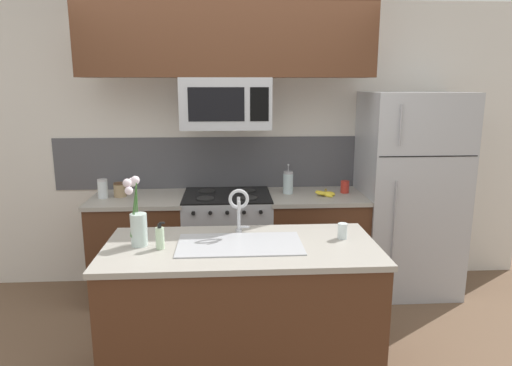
{
  "coord_description": "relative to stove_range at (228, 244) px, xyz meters",
  "views": [
    {
      "loc": [
        0.01,
        -2.99,
        1.87
      ],
      "look_at": [
        0.22,
        0.27,
        1.16
      ],
      "focal_mm": 32.0,
      "sensor_mm": 36.0,
      "label": 1
    }
  ],
  "objects": [
    {
      "name": "ground_plane",
      "position": [
        -0.0,
        -0.9,
        -0.46
      ],
      "size": [
        10.0,
        10.0,
        0.0
      ],
      "primitive_type": "plane",
      "color": "brown"
    },
    {
      "name": "rear_partition",
      "position": [
        0.3,
        0.38,
        0.84
      ],
      "size": [
        5.2,
        0.1,
        2.6
      ],
      "primitive_type": "cube",
      "color": "silver",
      "rests_on": "ground"
    },
    {
      "name": "splash_band",
      "position": [
        -0.0,
        0.32,
        0.69
      ],
      "size": [
        3.16,
        0.01,
        0.48
      ],
      "primitive_type": "cube",
      "color": "#4C4C51",
      "rests_on": "rear_partition"
    },
    {
      "name": "back_counter_left",
      "position": [
        -0.77,
        0.0,
        -0.01
      ],
      "size": [
        0.81,
        0.65,
        0.91
      ],
      "color": "#4C2B19",
      "rests_on": "ground"
    },
    {
      "name": "back_counter_right",
      "position": [
        0.79,
        0.0,
        -0.01
      ],
      "size": [
        0.86,
        0.65,
        0.91
      ],
      "color": "#4C2B19",
      "rests_on": "ground"
    },
    {
      "name": "stove_range",
      "position": [
        0.0,
        0.0,
        0.0
      ],
      "size": [
        0.76,
        0.64,
        0.93
      ],
      "color": "#A8AAAF",
      "rests_on": "ground"
    },
    {
      "name": "microwave",
      "position": [
        0.0,
        -0.02,
        1.25
      ],
      "size": [
        0.74,
        0.4,
        0.42
      ],
      "color": "#A8AAAF"
    },
    {
      "name": "upper_cabinet_band",
      "position": [
        0.02,
        -0.05,
        1.76
      ],
      "size": [
        2.37,
        0.34,
        0.6
      ],
      "primitive_type": "cube",
      "color": "#4C2B19"
    },
    {
      "name": "refrigerator",
      "position": [
        1.63,
        0.02,
        0.44
      ],
      "size": [
        0.85,
        0.74,
        1.8
      ],
      "color": "#A8AAAF",
      "rests_on": "ground"
    },
    {
      "name": "storage_jar_tall",
      "position": [
        -1.06,
        -0.01,
        0.53
      ],
      "size": [
        0.08,
        0.08,
        0.16
      ],
      "color": "silver",
      "rests_on": "back_counter_left"
    },
    {
      "name": "storage_jar_medium",
      "position": [
        -0.93,
        0.04,
        0.51
      ],
      "size": [
        0.11,
        0.11,
        0.12
      ],
      "color": "#997F5B",
      "rests_on": "back_counter_left"
    },
    {
      "name": "banana_bunch",
      "position": [
        0.86,
        -0.06,
        0.47
      ],
      "size": [
        0.19,
        0.15,
        0.08
      ],
      "color": "yellow",
      "rests_on": "back_counter_right"
    },
    {
      "name": "french_press",
      "position": [
        0.55,
        0.06,
        0.55
      ],
      "size": [
        0.09,
        0.09,
        0.27
      ],
      "color": "silver",
      "rests_on": "back_counter_right"
    },
    {
      "name": "coffee_tin",
      "position": [
        1.06,
        0.05,
        0.5
      ],
      "size": [
        0.08,
        0.08,
        0.11
      ],
      "primitive_type": "cylinder",
      "color": "#B22D23",
      "rests_on": "back_counter_right"
    },
    {
      "name": "island_counter",
      "position": [
        0.09,
        -1.25,
        -0.01
      ],
      "size": [
        1.67,
        0.78,
        0.91
      ],
      "color": "#4C2B19",
      "rests_on": "ground"
    },
    {
      "name": "kitchen_sink",
      "position": [
        0.08,
        -1.25,
        0.38
      ],
      "size": [
        0.76,
        0.41,
        0.16
      ],
      "color": "#ADAFB5",
      "rests_on": "island_counter"
    },
    {
      "name": "sink_faucet",
      "position": [
        0.08,
        -1.05,
        0.65
      ],
      "size": [
        0.14,
        0.14,
        0.31
      ],
      "color": "#B7BABF",
      "rests_on": "island_counter"
    },
    {
      "name": "dish_soap_bottle",
      "position": [
        -0.4,
        -1.29,
        0.52
      ],
      "size": [
        0.06,
        0.05,
        0.16
      ],
      "color": "beige",
      "rests_on": "island_counter"
    },
    {
      "name": "spare_glass",
      "position": [
        0.73,
        -1.17,
        0.5
      ],
      "size": [
        0.06,
        0.06,
        0.1
      ],
      "color": "silver",
      "rests_on": "island_counter"
    },
    {
      "name": "flower_vase",
      "position": [
        -0.54,
        -1.22,
        0.59
      ],
      "size": [
        0.13,
        0.15,
        0.42
      ],
      "color": "silver",
      "rests_on": "island_counter"
    }
  ]
}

